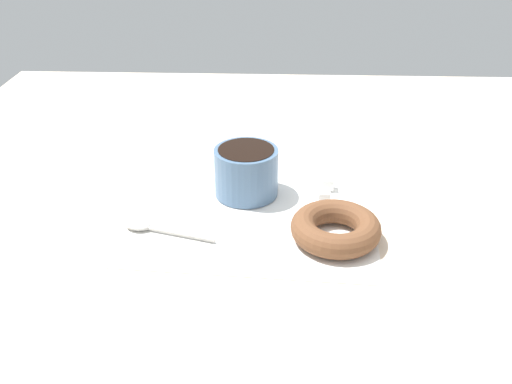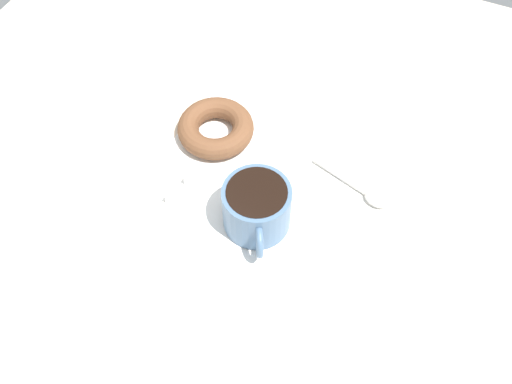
{
  "view_description": "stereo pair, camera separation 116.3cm",
  "coord_description": "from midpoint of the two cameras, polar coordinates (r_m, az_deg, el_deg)",
  "views": [
    {
      "loc": [
        71.44,
        2.0,
        42.04
      ],
      "look_at": [
        1.06,
        -0.87,
        2.3
      ],
      "focal_mm": 40.0,
      "sensor_mm": 36.0,
      "label": 1
    },
    {
      "loc": [
        -39.85,
        -19.66,
        68.0
      ],
      "look_at": [
        1.06,
        -0.87,
        2.3
      ],
      "focal_mm": 40.0,
      "sensor_mm": 36.0,
      "label": 2
    }
  ],
  "objects": [
    {
      "name": "napkin",
      "position": [
        0.57,
        12.22,
        -45.21
      ],
      "size": [
        35.32,
        35.32,
        0.3
      ],
      "primitive_type": "cube",
      "rotation": [
        0.0,
        0.0,
        -0.06
      ],
      "color": "white",
      "rests_on": "ground_plane"
    },
    {
      "name": "ground_plane",
      "position": [
        0.59,
        13.01,
        -44.43
      ],
      "size": [
        120.0,
        120.0,
        2.0
      ],
      "primitive_type": "cube",
      "color": "beige"
    },
    {
      "name": "donut",
      "position": [
        0.57,
        31.33,
        -50.22
      ],
      "size": [
        11.69,
        11.69,
        3.29
      ],
      "primitive_type": "torus",
      "color": "brown",
      "rests_on": "napkin"
    },
    {
      "name": "sugar_cube_extra",
      "position": [
        0.59,
        25.07,
        -42.5
      ],
      "size": [
        1.65,
        1.65,
        1.65
      ],
      "primitive_type": "cube",
      "color": "white",
      "rests_on": "napkin"
    },
    {
      "name": "sugar_cube",
      "position": [
        0.6,
        24.2,
        -38.58
      ],
      "size": [
        1.73,
        1.73,
        1.73
      ],
      "primitive_type": "cube",
      "color": "white",
      "rests_on": "napkin"
    },
    {
      "name": "spoon",
      "position": [
        0.55,
        -9.6,
        -52.19
      ],
      "size": [
        4.94,
        12.78,
        0.9
      ],
      "color": "#B7B2A8",
      "rests_on": "napkin"
    },
    {
      "name": "coffee_cup",
      "position": [
        0.54,
        9.88,
        -40.94
      ],
      "size": [
        11.45,
        9.29,
        7.19
      ],
      "color": "slate",
      "rests_on": "napkin"
    }
  ]
}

